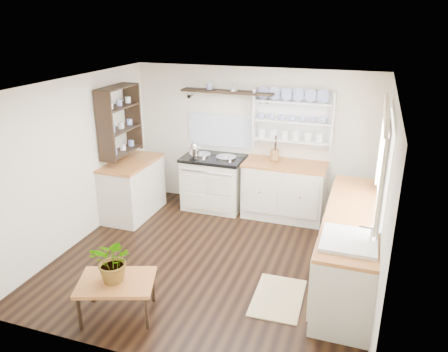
{
  "coord_description": "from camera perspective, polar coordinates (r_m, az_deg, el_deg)",
  "views": [
    {
      "loc": [
        1.76,
        -4.74,
        3.07
      ],
      "look_at": [
        0.06,
        0.25,
        1.1
      ],
      "focal_mm": 35.0,
      "sensor_mm": 36.0,
      "label": 1
    }
  ],
  "objects": [
    {
      "name": "belfast_sink",
      "position": [
        4.68,
        15.88,
        -9.39
      ],
      "size": [
        0.55,
        0.6,
        0.45
      ],
      "color": "white",
      "rests_on": "right_cabinets"
    },
    {
      "name": "aga_cooker",
      "position": [
        7.22,
        -1.36,
        -0.78
      ],
      "size": [
        0.99,
        0.69,
        0.92
      ],
      "color": "silver",
      "rests_on": "floor"
    },
    {
      "name": "wall_right",
      "position": [
        5.12,
        20.08,
        -2.85
      ],
      "size": [
        0.02,
        3.8,
        2.3
      ],
      "primitive_type": "cube",
      "color": "#EDE5CC",
      "rests_on": "ground"
    },
    {
      "name": "ceiling",
      "position": [
        5.12,
        -1.56,
        11.82
      ],
      "size": [
        4.0,
        3.8,
        0.01
      ],
      "primitive_type": "cube",
      "color": "white",
      "rests_on": "wall_back"
    },
    {
      "name": "center_table",
      "position": [
        4.89,
        -13.87,
        -13.58
      ],
      "size": [
        0.93,
        0.79,
        0.43
      ],
      "rotation": [
        0.0,
        0.0,
        0.34
      ],
      "color": "brown",
      "rests_on": "floor"
    },
    {
      "name": "kettle",
      "position": [
        7.02,
        -3.89,
        3.56
      ],
      "size": [
        0.17,
        0.17,
        0.21
      ],
      "primitive_type": null,
      "color": "silver",
      "rests_on": "aga_cooker"
    },
    {
      "name": "left_shelving",
      "position": [
        6.86,
        -13.49,
        7.12
      ],
      "size": [
        0.28,
        0.8,
        1.05
      ],
      "primitive_type": "cube",
      "color": "black",
      "rests_on": "wall_left"
    },
    {
      "name": "high_shelf",
      "position": [
        6.97,
        0.48,
        10.88
      ],
      "size": [
        1.5,
        0.29,
        0.16
      ],
      "color": "black",
      "rests_on": "wall_back"
    },
    {
      "name": "floor",
      "position": [
        5.92,
        -1.35,
        -10.78
      ],
      "size": [
        4.0,
        3.8,
        0.01
      ],
      "primitive_type": "cube",
      "color": "black",
      "rests_on": "ground"
    },
    {
      "name": "left_cabinets",
      "position": [
        7.11,
        -11.81,
        -1.5
      ],
      "size": [
        0.62,
        1.13,
        0.9
      ],
      "color": "beige",
      "rests_on": "floor"
    },
    {
      "name": "wall_back",
      "position": [
        7.14,
        3.84,
        4.82
      ],
      "size": [
        4.0,
        0.02,
        2.3
      ],
      "primitive_type": "cube",
      "color": "#EDE5CC",
      "rests_on": "ground"
    },
    {
      "name": "plate_rack",
      "position": [
        6.87,
        9.12,
        7.48
      ],
      "size": [
        1.2,
        0.22,
        0.9
      ],
      "color": "white",
      "rests_on": "wall_back"
    },
    {
      "name": "potted_plant",
      "position": [
        4.73,
        -14.18,
        -10.65
      ],
      "size": [
        0.46,
        0.4,
        0.49
      ],
      "primitive_type": "imported",
      "rotation": [
        0.0,
        0.0,
        0.04
      ],
      "color": "#3F7233",
      "rests_on": "center_table"
    },
    {
      "name": "floor_rug",
      "position": [
        5.24,
        7.07,
        -15.48
      ],
      "size": [
        0.57,
        0.87,
        0.02
      ],
      "primitive_type": "cube",
      "rotation": [
        0.0,
        0.0,
        0.03
      ],
      "color": "tan",
      "rests_on": "floor"
    },
    {
      "name": "window",
      "position": [
        5.12,
        20.07,
        2.12
      ],
      "size": [
        0.08,
        1.55,
        1.22
      ],
      "color": "white",
      "rests_on": "wall_right"
    },
    {
      "name": "back_cabinets",
      "position": [
        6.96,
        7.83,
        -1.76
      ],
      "size": [
        1.27,
        0.63,
        0.9
      ],
      "color": "beige",
      "rests_on": "floor"
    },
    {
      "name": "wall_left",
      "position": [
        6.35,
        -18.65,
        1.77
      ],
      "size": [
        0.02,
        3.8,
        2.3
      ],
      "primitive_type": "cube",
      "color": "#EDE5CC",
      "rests_on": "ground"
    },
    {
      "name": "utensil_crock",
      "position": [
        6.88,
        6.6,
        2.76
      ],
      "size": [
        0.14,
        0.14,
        0.16
      ],
      "primitive_type": "cylinder",
      "color": "brown",
      "rests_on": "back_cabinets"
    },
    {
      "name": "right_cabinets",
      "position": [
        5.5,
        16.07,
        -8.72
      ],
      "size": [
        0.62,
        2.43,
        0.9
      ],
      "color": "beige",
      "rests_on": "floor"
    }
  ]
}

